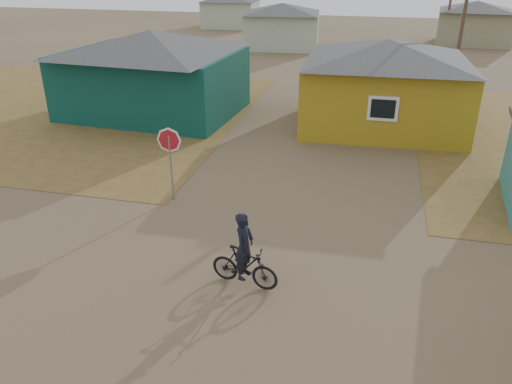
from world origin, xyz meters
TOP-DOWN VIEW (x-y plane):
  - ground at (0.00, 0.00)m, footprint 120.00×120.00m
  - grass_nw at (-14.00, 13.00)m, footprint 20.00×18.00m
  - house_teal at (-8.50, 13.50)m, footprint 8.93×7.08m
  - house_yellow at (2.50, 14.00)m, footprint 7.72×6.76m
  - house_pale_west at (-6.00, 34.00)m, footprint 7.04×6.15m
  - house_beige_east at (10.00, 40.00)m, footprint 6.95×6.05m
  - house_pale_north at (-14.00, 46.00)m, footprint 6.28×5.81m
  - utility_pole_near at (6.50, 22.00)m, footprint 1.40×0.20m
  - stop_sign at (-3.89, 4.48)m, footprint 0.75×0.33m
  - cyclist at (-0.47, 0.55)m, footprint 1.76×0.76m

SIDE VIEW (x-z plane):
  - ground at x=0.00m, z-range 0.00..0.00m
  - grass_nw at x=-14.00m, z-range 0.00..0.01m
  - cyclist at x=-0.47m, z-range -0.26..1.66m
  - house_pale_north at x=-14.00m, z-range 0.05..3.45m
  - stop_sign at x=-3.89m, z-range 0.58..3.01m
  - house_pale_west at x=-6.00m, z-range 0.06..3.66m
  - house_beige_east at x=10.00m, z-range 0.06..3.66m
  - house_yellow at x=2.50m, z-range 0.05..3.95m
  - house_teal at x=-8.50m, z-range 0.05..4.05m
  - utility_pole_near at x=6.50m, z-range 0.14..8.14m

